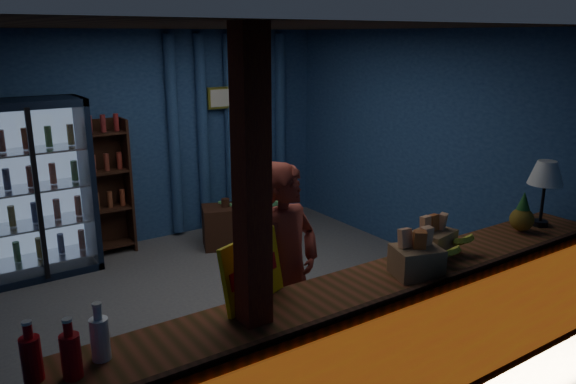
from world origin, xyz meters
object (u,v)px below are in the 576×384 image
Objects in this scene: shopkeeper at (287,275)px; table_lamp at (546,175)px; green_chair at (252,219)px; pastry_tray at (417,261)px.

shopkeeper is 2.95× the size of table_lamp.
table_lamp is at bearing -33.05° from shopkeeper.
green_chair is 3.60m from table_lamp.
pastry_tray is at bearing 179.73° from table_lamp.
shopkeeper is 2.74× the size of green_chair.
table_lamp is (0.94, -3.28, 1.12)m from green_chair.
pastry_tray is at bearing -56.01° from shopkeeper.
table_lamp reaches higher than pastry_tray.
table_lamp reaches higher than green_chair.
pastry_tray is 1.55m from table_lamp.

